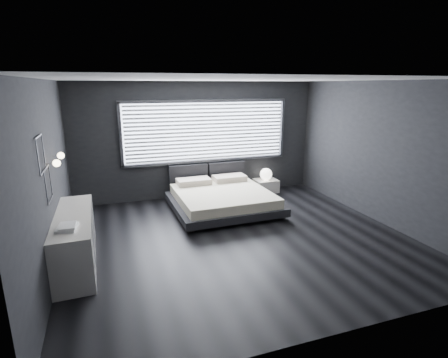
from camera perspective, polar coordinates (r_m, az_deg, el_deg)
name	(u,v)px	position (r m, az deg, el deg)	size (l,w,h in m)	color
room	(240,163)	(6.05, 2.62, 2.58)	(6.04, 6.00, 2.80)	black
window	(207,132)	(8.60, -2.76, 7.75)	(4.14, 0.09, 1.52)	white
headboard	(208,173)	(8.74, -2.64, 0.92)	(1.96, 0.16, 0.52)	black
sconce_near	(56,163)	(5.70, -25.69, 2.35)	(0.18, 0.11, 0.11)	silver
sconce_far	(61,156)	(6.28, -25.12, 3.48)	(0.18, 0.11, 0.11)	silver
wall_art_upper	(41,154)	(5.08, -27.74, 3.59)	(0.01, 0.48, 0.48)	#47474C
wall_art_lower	(48,184)	(5.42, -26.77, -0.78)	(0.01, 0.48, 0.48)	#47474C
bed	(222,198)	(7.79, -0.28, -3.18)	(2.25, 2.15, 0.57)	black
nightstand	(266,186)	(9.19, 6.85, -1.08)	(0.56, 0.47, 0.33)	silver
orb_lamp	(266,174)	(9.06, 6.87, 0.78)	(0.31, 0.31, 0.31)	white
dresser	(75,240)	(5.94, -23.21, -9.08)	(0.61, 2.02, 0.81)	silver
book_stack	(67,227)	(5.27, -24.23, -7.16)	(0.29, 0.36, 0.07)	silver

